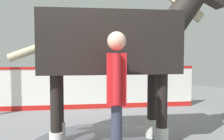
# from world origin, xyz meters

# --- Properties ---
(barrier_wall) EXTENTS (4.09, 3.12, 1.06)m
(barrier_wall) POSITION_xyz_m (1.90, 1.88, 0.49)
(barrier_wall) COLOR white
(barrier_wall) RESTS_ON ground
(horse) EXTENTS (2.82, 2.23, 2.66)m
(horse) POSITION_xyz_m (0.44, -0.26, 1.51)
(horse) COLOR black
(horse) RESTS_ON ground
(handler) EXTENTS (0.51, 0.49, 1.65)m
(handler) POSITION_xyz_m (-0.16, -0.84, 0.95)
(handler) COLOR black
(handler) RESTS_ON ground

